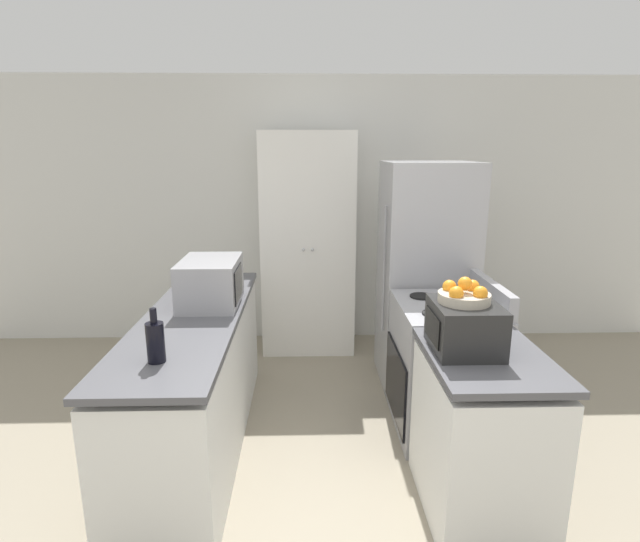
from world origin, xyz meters
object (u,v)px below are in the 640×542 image
at_px(pantry_cabinet, 308,244).
at_px(refrigerator, 425,275).
at_px(stove, 443,366).
at_px(wine_bottle, 155,341).
at_px(microwave, 211,282).
at_px(fruit_bowl, 464,294).
at_px(toaster_oven, 465,327).

relative_size(pantry_cabinet, refrigerator, 1.14).
distance_m(pantry_cabinet, refrigerator, 1.21).
xyz_separation_m(stove, wine_bottle, (-1.68, -0.86, 0.55)).
bearing_deg(pantry_cabinet, microwave, -114.44).
distance_m(microwave, fruit_bowl, 1.66).
height_order(stove, wine_bottle, wine_bottle).
distance_m(pantry_cabinet, fruit_bowl, 2.38).
xyz_separation_m(refrigerator, fruit_bowl, (-0.17, -1.52, 0.29)).
xyz_separation_m(pantry_cabinet, fruit_bowl, (0.79, -2.24, 0.16)).
distance_m(refrigerator, microwave, 1.77).
bearing_deg(pantry_cabinet, wine_bottle, -107.62).
distance_m(stove, fruit_bowl, 1.05).
distance_m(pantry_cabinet, wine_bottle, 2.48).
bearing_deg(toaster_oven, stove, 80.36).
relative_size(pantry_cabinet, fruit_bowl, 7.84).
xyz_separation_m(pantry_cabinet, refrigerator, (0.96, -0.72, -0.13)).
xyz_separation_m(microwave, toaster_oven, (1.45, -0.82, -0.03)).
relative_size(pantry_cabinet, toaster_oven, 5.38).
relative_size(microwave, wine_bottle, 1.91).
relative_size(stove, wine_bottle, 3.86).
height_order(wine_bottle, toaster_oven, wine_bottle).
xyz_separation_m(toaster_oven, fruit_bowl, (-0.01, 0.02, 0.17)).
relative_size(stove, refrigerator, 0.58).
bearing_deg(toaster_oven, wine_bottle, -176.05).
height_order(pantry_cabinet, stove, pantry_cabinet).
bearing_deg(stove, pantry_cabinet, 121.66).
bearing_deg(wine_bottle, pantry_cabinet, 72.38).
distance_m(pantry_cabinet, microwave, 1.58).
bearing_deg(pantry_cabinet, fruit_bowl, -70.53).
distance_m(refrigerator, toaster_oven, 1.55).
relative_size(refrigerator, wine_bottle, 6.62).
xyz_separation_m(stove, toaster_oven, (-0.13, -0.75, 0.57)).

